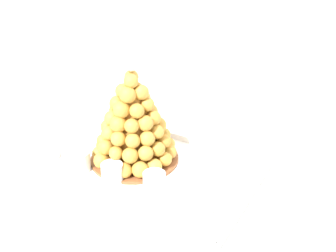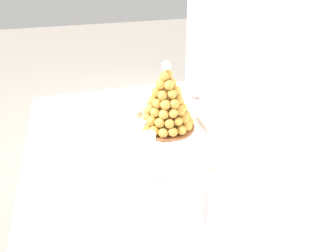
# 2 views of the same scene
# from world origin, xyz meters

# --- Properties ---
(buffet_table) EXTENTS (1.41, 0.95, 0.73)m
(buffet_table) POSITION_xyz_m (0.00, 0.00, 0.65)
(buffet_table) COLOR brown
(buffet_table) RESTS_ON ground_plane
(serving_tray) EXTENTS (0.64, 0.37, 0.02)m
(serving_tray) POSITION_xyz_m (-0.18, 0.08, 0.74)
(serving_tray) COLOR white
(serving_tray) RESTS_ON buffet_table
(croquembouche) EXTENTS (0.24, 0.24, 0.30)m
(croquembouche) POSITION_xyz_m (-0.20, 0.10, 0.86)
(croquembouche) COLOR brown
(croquembouche) RESTS_ON serving_tray
(dessert_cup_left) EXTENTS (0.06, 0.06, 0.06)m
(dessert_cup_left) POSITION_xyz_m (-0.41, 0.00, 0.77)
(dessert_cup_left) COLOR silver
(dessert_cup_left) RESTS_ON serving_tray
(dessert_cup_mid_left) EXTENTS (0.06, 0.06, 0.05)m
(dessert_cup_mid_left) POSITION_xyz_m (-0.30, -0.01, 0.77)
(dessert_cup_mid_left) COLOR silver
(dessert_cup_mid_left) RESTS_ON serving_tray
(dessert_cup_centre) EXTENTS (0.06, 0.06, 0.05)m
(dessert_cup_centre) POSITION_xyz_m (-0.19, -0.01, 0.77)
(dessert_cup_centre) COLOR silver
(dessert_cup_centre) RESTS_ON serving_tray
(dessert_cup_mid_right) EXTENTS (0.06, 0.06, 0.06)m
(dessert_cup_mid_right) POSITION_xyz_m (-0.07, -0.01, 0.77)
(dessert_cup_mid_right) COLOR silver
(dessert_cup_mid_right) RESTS_ON serving_tray
(dessert_cup_right) EXTENTS (0.05, 0.05, 0.05)m
(dessert_cup_right) POSITION_xyz_m (0.05, -0.01, 0.77)
(dessert_cup_right) COLOR silver
(dessert_cup_right) RESTS_ON serving_tray
(macaron_goblet) EXTENTS (0.12, 0.12, 0.25)m
(macaron_goblet) POSITION_xyz_m (0.37, 0.03, 0.89)
(macaron_goblet) COLOR white
(macaron_goblet) RESTS_ON buffet_table
(wine_glass) EXTENTS (0.08, 0.08, 0.16)m
(wine_glass) POSITION_xyz_m (-0.30, 0.28, 0.85)
(wine_glass) COLOR silver
(wine_glass) RESTS_ON buffet_table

